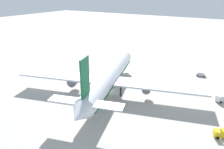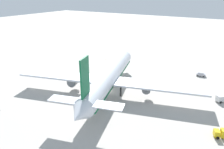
{
  "view_description": "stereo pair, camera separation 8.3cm",
  "coord_description": "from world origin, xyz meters",
  "px_view_note": "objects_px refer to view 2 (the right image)",
  "views": [
    {
      "loc": [
        -72.38,
        -45.02,
        40.95
      ],
      "look_at": [
        5.33,
        2.2,
        5.77
      ],
      "focal_mm": 34.97,
      "sensor_mm": 36.0,
      "label": 1
    },
    {
      "loc": [
        -72.34,
        -45.1,
        40.95
      ],
      "look_at": [
        5.33,
        2.2,
        5.77
      ],
      "focal_mm": 34.97,
      "sensor_mm": 36.0,
      "label": 2
    }
  ],
  "objects_px": {
    "service_truck_1": "(222,98)",
    "service_van": "(201,74)",
    "service_truck_2": "(224,133)",
    "traffic_cone_1": "(106,60)",
    "airliner": "(109,77)"
  },
  "relations": [
    {
      "from": "service_truck_1",
      "to": "service_van",
      "type": "relative_size",
      "value": 1.1
    },
    {
      "from": "service_truck_1",
      "to": "service_truck_2",
      "type": "relative_size",
      "value": 0.92
    },
    {
      "from": "service_truck_2",
      "to": "traffic_cone_1",
      "type": "height_order",
      "value": "service_truck_2"
    },
    {
      "from": "service_truck_2",
      "to": "traffic_cone_1",
      "type": "relative_size",
      "value": 10.0
    },
    {
      "from": "service_truck_2",
      "to": "airliner",
      "type": "bearing_deg",
      "value": 79.85
    },
    {
      "from": "service_truck_2",
      "to": "traffic_cone_1",
      "type": "bearing_deg",
      "value": 56.75
    },
    {
      "from": "service_truck_1",
      "to": "traffic_cone_1",
      "type": "height_order",
      "value": "service_truck_1"
    },
    {
      "from": "traffic_cone_1",
      "to": "service_truck_2",
      "type": "bearing_deg",
      "value": -123.25
    },
    {
      "from": "service_truck_2",
      "to": "service_van",
      "type": "bearing_deg",
      "value": 17.44
    },
    {
      "from": "airliner",
      "to": "service_van",
      "type": "relative_size",
      "value": 16.82
    },
    {
      "from": "service_van",
      "to": "traffic_cone_1",
      "type": "distance_m",
      "value": 56.4
    },
    {
      "from": "service_truck_1",
      "to": "service_van",
      "type": "xyz_separation_m",
      "value": [
        24.52,
        12.29,
        -0.46
      ]
    },
    {
      "from": "service_truck_2",
      "to": "service_van",
      "type": "xyz_separation_m",
      "value": [
        49.02,
        15.4,
        -0.48
      ]
    },
    {
      "from": "service_truck_1",
      "to": "service_van",
      "type": "bearing_deg",
      "value": 26.62
    },
    {
      "from": "service_truck_2",
      "to": "traffic_cone_1",
      "type": "xyz_separation_m",
      "value": [
        47.05,
        71.76,
        -1.24
      ]
    }
  ]
}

